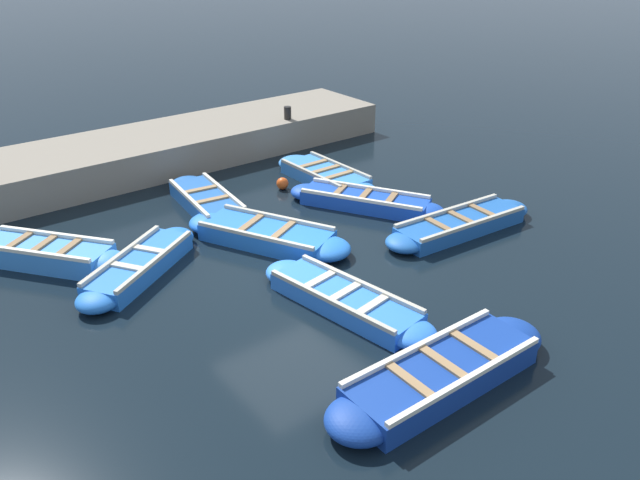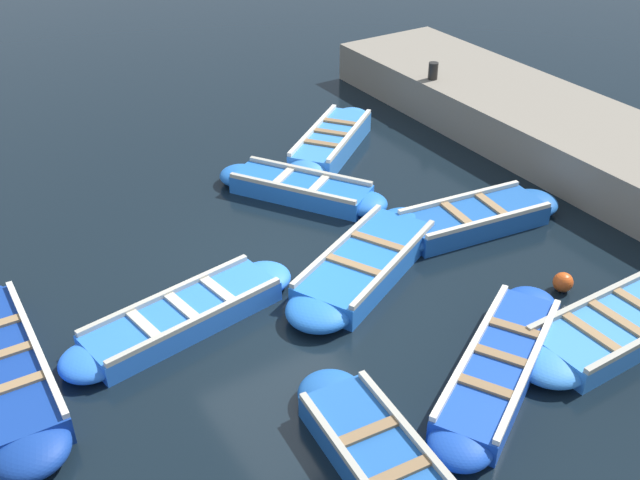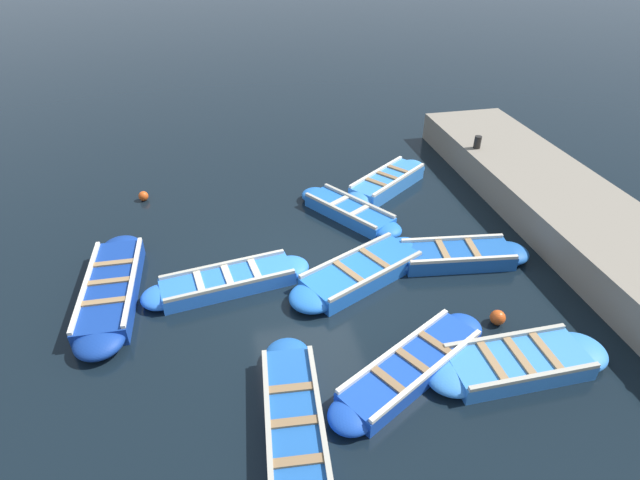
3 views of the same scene
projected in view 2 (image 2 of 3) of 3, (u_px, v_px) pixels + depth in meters
The scene contains 12 objects.
ground_plane at pixel (296, 290), 10.73m from camera, with size 120.00×120.00×0.00m, color black.
boat_inner_gap at pixel (366, 263), 11.00m from camera, with size 3.61×2.42×0.41m.
boat_tucked at pixel (473, 219), 12.09m from camera, with size 3.32×1.21×0.40m.
boat_drifting at pixel (301, 189), 12.96m from camera, with size 2.33×3.05×0.38m.
boat_outer_left at pixel (183, 316), 9.97m from camera, with size 3.57×1.32×0.37m.
boat_end_of_row at pixel (1, 369), 9.05m from camera, with size 1.02×3.86×0.44m.
boat_bow_out at pixel (499, 366), 9.13m from camera, with size 3.47×2.41×0.38m.
boat_centre at pixel (615, 329), 9.74m from camera, with size 3.32×1.03×0.37m.
boat_outer_right at pixel (331, 142), 14.46m from camera, with size 3.07×2.60×0.47m.
quay_wall at pixel (610, 156), 13.46m from camera, with size 2.63×13.72×0.85m.
bollard_north at pixel (433, 71), 15.48m from camera, with size 0.20×0.20×0.35m, color black.
buoy_yellow_far at pixel (563, 282), 10.64m from camera, with size 0.29×0.29×0.29m, color #E05119.
Camera 2 is at (4.33, 7.53, 6.35)m, focal length 42.00 mm.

